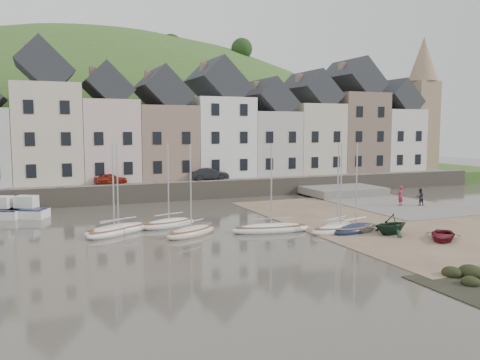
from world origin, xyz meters
name	(u,v)px	position (x,y,z in m)	size (l,w,h in m)	color
ground	(273,231)	(0.00, 0.00, 0.00)	(160.00, 160.00, 0.00)	#4A443A
quay_land	(163,178)	(0.00, 32.00, 0.75)	(90.00, 30.00, 1.50)	#355A24
quay_street	(189,180)	(0.00, 20.50, 1.55)	(70.00, 7.00, 0.10)	slate
seawall	(199,190)	(0.00, 17.00, 0.90)	(70.00, 1.20, 1.80)	slate
beach	(400,220)	(11.00, 0.00, 0.03)	(18.00, 26.00, 0.06)	brown
slipway	(377,202)	(15.00, 8.00, 0.06)	(8.00, 18.00, 0.12)	slate
hillside	(101,268)	(-5.00, 60.00, -17.99)	(134.40, 84.00, 84.00)	#355A24
townhouse_terrace	(194,126)	(1.76, 24.00, 7.32)	(61.05, 8.00, 13.93)	white
church_spire	(422,99)	(34.55, 24.00, 11.06)	(4.00, 4.00, 18.00)	#997F60
sailboat_0	(119,229)	(-10.00, 3.51, 0.26)	(5.17, 3.08, 6.32)	white
sailboat_1	(114,231)	(-10.33, 3.14, 0.26)	(4.68, 3.93, 6.32)	white
sailboat_2	(191,232)	(-5.64, 0.85, 0.26)	(4.46, 3.41, 6.32)	beige
sailboat_3	(169,223)	(-6.31, 4.22, 0.26)	(4.53, 2.65, 6.32)	white
sailboat_4	(271,228)	(-0.23, -0.21, 0.26)	(5.76, 2.33, 6.32)	white
sailboat_5	(355,229)	(5.06, -2.54, 0.27)	(4.35, 2.54, 6.32)	#131E3C
sailboat_6	(340,229)	(4.02, -2.25, 0.26)	(4.52, 1.66, 6.32)	white
sailboat_7	(337,227)	(4.15, -1.68, 0.27)	(3.95, 2.71, 6.32)	beige
motorboat_2	(20,210)	(-16.37, 12.50, 0.58)	(4.83, 3.55, 1.70)	white
rowboat_white	(361,227)	(5.45, -2.65, 0.35)	(1.99, 2.79, 0.58)	silver
rowboat_green	(391,224)	(6.68, -4.21, 0.77)	(2.32, 2.69, 1.42)	black
rowboat_red	(442,235)	(8.61, -6.83, 0.38)	(2.19, 3.06, 0.63)	maroon
person_red	(400,196)	(15.46, 5.31, 1.02)	(0.66, 0.43, 1.80)	#A01D41
person_dark	(420,197)	(17.17, 4.66, 0.89)	(0.75, 0.59, 1.55)	black
car_left	(111,179)	(-8.28, 19.50, 2.14)	(1.29, 3.20, 1.09)	maroon
car_right	(210,174)	(2.10, 19.50, 2.25)	(1.38, 3.95, 1.30)	black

